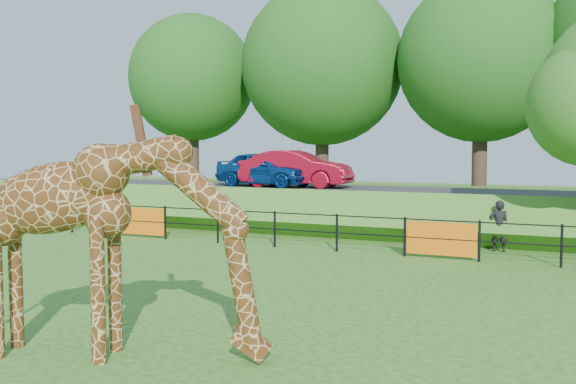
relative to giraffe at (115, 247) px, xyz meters
The scene contains 9 objects.
ground 2.70m from the giraffe, 99.75° to the left, with size 90.00×90.00×0.00m, color #305E17.
giraffe is the anchor object (origin of this frame).
perimeter_fence 10.20m from the giraffe, 92.08° to the left, with size 28.07×0.10×1.10m, color black, non-canonical shape.
embankment 17.67m from the giraffe, 91.19° to the left, with size 40.00×9.00×1.30m, color #305E17.
road 16.15m from the giraffe, 91.31° to the left, with size 40.00×5.00×0.12m, color #303033.
car_blue 17.23m from the giraffe, 109.53° to the left, with size 1.71×4.24×1.45m, color #124592.
car_red 16.95m from the giraffe, 105.12° to the left, with size 1.57×4.49×1.48m, color #B00C23.
visitor 12.76m from the giraffe, 72.12° to the left, with size 0.55×0.36×1.50m, color black.
bg_tree_line 24.82m from the giraffe, 86.39° to the left, with size 37.30×8.80×11.82m.
Camera 1 is at (6.39, -9.35, 3.02)m, focal length 40.00 mm.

